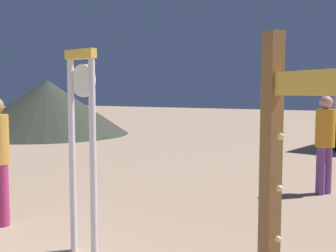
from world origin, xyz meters
TOP-DOWN VIEW (x-y plane):
  - standing_clock at (0.68, 2.65)m, footprint 0.42×0.13m
  - arrow_sign at (3.15, 1.79)m, footprint 0.86×0.62m
  - person_distant at (2.49, 6.70)m, footprint 0.33×0.33m
  - dome_tent at (-9.20, 11.27)m, footprint 6.74×6.74m

SIDE VIEW (x-z plane):
  - person_distant at x=2.49m, z-range 0.10..1.80m
  - dome_tent at x=-9.20m, z-range 0.00..2.29m
  - standing_clock at x=0.68m, z-range 0.22..2.42m
  - arrow_sign at x=3.15m, z-range 0.35..2.47m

